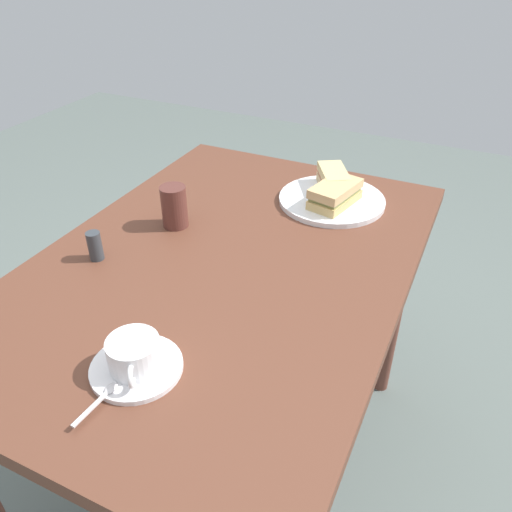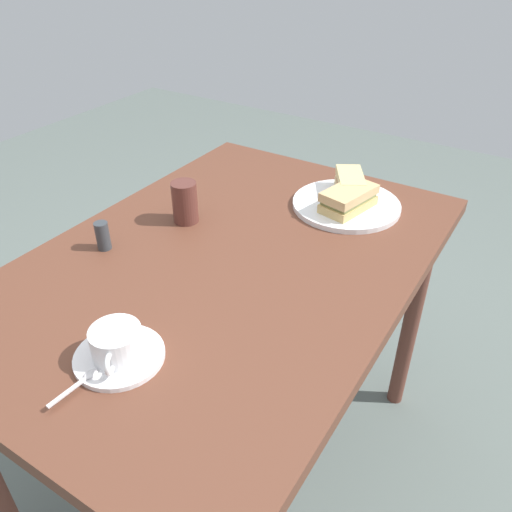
% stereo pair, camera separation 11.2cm
% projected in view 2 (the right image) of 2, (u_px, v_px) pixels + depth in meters
% --- Properties ---
extents(ground_plane, '(6.00, 6.00, 0.00)m').
position_uv_depth(ground_plane, '(234.00, 463.00, 1.61)').
color(ground_plane, '#5A6560').
extents(dining_table, '(1.17, 0.80, 0.78)m').
position_uv_depth(dining_table, '(227.00, 289.00, 1.22)').
color(dining_table, brown).
rests_on(dining_table, ground_plane).
extents(sandwich_plate, '(0.29, 0.29, 0.01)m').
position_uv_depth(sandwich_plate, '(346.00, 205.00, 1.37)').
color(sandwich_plate, white).
rests_on(sandwich_plate, dining_table).
extents(sandwich_front, '(0.16, 0.11, 0.06)m').
position_uv_depth(sandwich_front, '(349.00, 199.00, 1.32)').
color(sandwich_front, tan).
rests_on(sandwich_front, sandwich_plate).
extents(sandwich_back, '(0.15, 0.12, 0.06)m').
position_uv_depth(sandwich_back, '(350.00, 184.00, 1.39)').
color(sandwich_back, '#D4B47F').
rests_on(sandwich_back, sandwich_plate).
extents(coffee_saucer, '(0.16, 0.16, 0.01)m').
position_uv_depth(coffee_saucer, '(120.00, 356.00, 0.90)').
color(coffee_saucer, silver).
rests_on(coffee_saucer, dining_table).
extents(coffee_cup, '(0.11, 0.09, 0.06)m').
position_uv_depth(coffee_cup, '(116.00, 342.00, 0.88)').
color(coffee_cup, white).
rests_on(coffee_cup, coffee_saucer).
extents(spoon, '(0.10, 0.02, 0.01)m').
position_uv_depth(spoon, '(81.00, 381.00, 0.85)').
color(spoon, silver).
rests_on(spoon, coffee_saucer).
extents(salt_shaker, '(0.03, 0.03, 0.07)m').
position_uv_depth(salt_shaker, '(103.00, 236.00, 1.19)').
color(salt_shaker, '#33383D').
rests_on(salt_shaker, dining_table).
extents(drinking_glass, '(0.06, 0.06, 0.11)m').
position_uv_depth(drinking_glass, '(185.00, 202.00, 1.28)').
color(drinking_glass, '#572D26').
rests_on(drinking_glass, dining_table).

